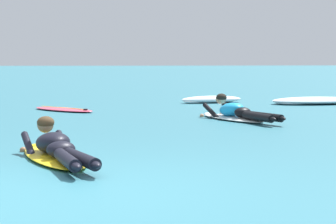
# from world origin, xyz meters

# --- Properties ---
(ground_plane) EXTENTS (120.00, 120.00, 0.00)m
(ground_plane) POSITION_xyz_m (0.00, 10.00, 0.00)
(ground_plane) COLOR #2D6B7A
(surfer_near) EXTENTS (1.25, 2.50, 0.54)m
(surfer_near) POSITION_xyz_m (-0.20, 1.80, 0.14)
(surfer_near) COLOR yellow
(surfer_near) RESTS_ON ground
(surfer_far) EXTENTS (1.39, 2.43, 0.55)m
(surfer_far) POSITION_xyz_m (2.78, 6.51, 0.14)
(surfer_far) COLOR white
(surfer_far) RESTS_ON ground
(drifting_surfboard) EXTENTS (1.71, 1.69, 0.16)m
(drifting_surfboard) POSITION_xyz_m (-0.74, 8.90, 0.03)
(drifting_surfboard) COLOR #E54C66
(drifting_surfboard) RESTS_ON ground
(whitewater_front) EXTENTS (1.73, 0.92, 0.19)m
(whitewater_front) POSITION_xyz_m (2.92, 11.15, 0.09)
(whitewater_front) COLOR white
(whitewater_front) RESTS_ON ground
(whitewater_mid_right) EXTENTS (2.45, 1.43, 0.18)m
(whitewater_mid_right) POSITION_xyz_m (5.53, 10.60, 0.08)
(whitewater_mid_right) COLOR white
(whitewater_mid_right) RESTS_ON ground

